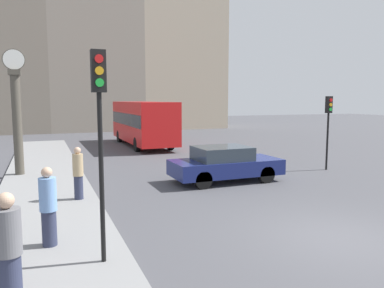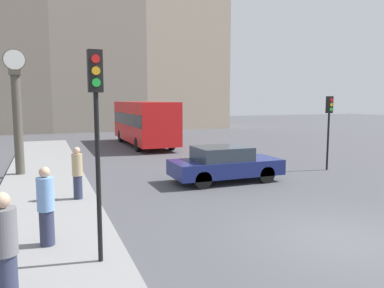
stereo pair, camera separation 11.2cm
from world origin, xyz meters
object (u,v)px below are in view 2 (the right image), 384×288
at_px(traffic_light_near, 96,113).
at_px(street_clock, 17,115).
at_px(pedestrian_blue_stripe, 46,206).
at_px(bus_distant, 144,121).
at_px(traffic_light_far, 329,117).
at_px(pedestrian_tan_coat, 77,173).
at_px(pedestrian_grey_jacket, 4,249).
at_px(sedan_car, 225,164).

bearing_deg(traffic_light_near, street_clock, 100.96).
bearing_deg(pedestrian_blue_stripe, street_clock, 96.42).
relative_size(bus_distant, pedestrian_blue_stripe, 5.34).
bearing_deg(traffic_light_far, street_clock, 165.31).
xyz_separation_m(traffic_light_far, pedestrian_tan_coat, (-11.12, -1.56, -1.47)).
distance_m(traffic_light_near, traffic_light_far, 12.86).
bearing_deg(pedestrian_blue_stripe, traffic_light_near, -52.63).
bearing_deg(pedestrian_blue_stripe, pedestrian_tan_coat, 75.70).
bearing_deg(pedestrian_tan_coat, traffic_light_near, -89.93).
distance_m(traffic_light_far, pedestrian_tan_coat, 11.33).
distance_m(pedestrian_grey_jacket, pedestrian_blue_stripe, 2.28).
distance_m(sedan_car, pedestrian_tan_coat, 5.75).
distance_m(street_clock, pedestrian_grey_jacket, 10.96).
bearing_deg(pedestrian_blue_stripe, bus_distant, 69.31).
bearing_deg(traffic_light_far, pedestrian_tan_coat, -172.02).
relative_size(traffic_light_near, street_clock, 0.78).
bearing_deg(pedestrian_blue_stripe, pedestrian_grey_jacket, -105.23).
xyz_separation_m(traffic_light_near, pedestrian_grey_jacket, (-1.54, -0.98, -1.98)).
bearing_deg(pedestrian_grey_jacket, pedestrian_blue_stripe, 74.77).
xyz_separation_m(bus_distant, street_clock, (-7.48, -8.60, 0.85)).
bearing_deg(sedan_car, pedestrian_tan_coat, -169.11).
distance_m(street_clock, pedestrian_tan_coat, 5.57).
relative_size(bus_distant, traffic_light_near, 2.27).
bearing_deg(traffic_light_near, pedestrian_tan_coat, 90.07).
height_order(traffic_light_far, pedestrian_grey_jacket, traffic_light_far).
distance_m(pedestrian_grey_jacket, pedestrian_tan_coat, 6.06).
relative_size(sedan_car, street_clock, 0.85).
bearing_deg(pedestrian_blue_stripe, traffic_light_far, 23.40).
bearing_deg(pedestrian_grey_jacket, street_clock, 91.96).
xyz_separation_m(bus_distant, pedestrian_tan_coat, (-5.57, -13.57, -0.78)).
bearing_deg(pedestrian_grey_jacket, pedestrian_tan_coat, 75.35).
height_order(sedan_car, traffic_light_far, traffic_light_far).
distance_m(traffic_light_far, pedestrian_blue_stripe, 13.22).
height_order(traffic_light_far, pedestrian_blue_stripe, traffic_light_far).
bearing_deg(traffic_light_near, traffic_light_far, 30.10).
xyz_separation_m(sedan_car, pedestrian_tan_coat, (-5.64, -1.08, 0.25)).
distance_m(bus_distant, traffic_light_near, 19.31).
height_order(street_clock, pedestrian_grey_jacket, street_clock).
height_order(sedan_car, traffic_light_near, traffic_light_near).
xyz_separation_m(traffic_light_near, pedestrian_tan_coat, (-0.01, 4.88, -2.01)).
distance_m(street_clock, pedestrian_blue_stripe, 8.83).
height_order(pedestrian_tan_coat, pedestrian_blue_stripe, pedestrian_blue_stripe).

